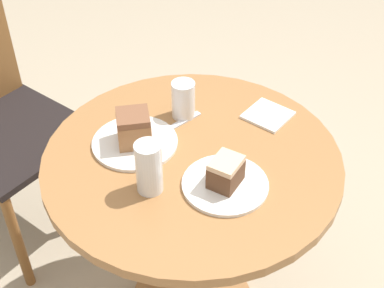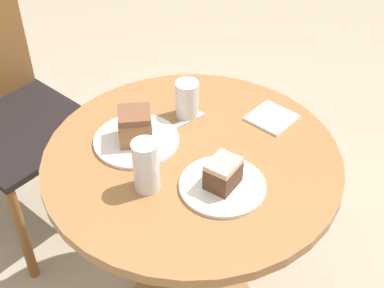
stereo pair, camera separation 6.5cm
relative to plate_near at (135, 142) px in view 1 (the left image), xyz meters
name	(u,v)px [view 1 (the left image)]	position (x,y,z in m)	size (l,w,h in m)	color
table	(192,202)	(0.05, -0.16, -0.19)	(0.81, 0.81, 0.71)	#9E6B3D
plate_near	(135,142)	(0.00, 0.00, 0.00)	(0.24, 0.24, 0.01)	white
plate_far	(225,184)	(-0.01, -0.29, 0.00)	(0.22, 0.22, 0.01)	white
cake_slice_near	(134,128)	(0.00, 0.00, 0.05)	(0.13, 0.13, 0.09)	#9E6B42
cake_slice_far	(226,172)	(-0.01, -0.29, 0.04)	(0.09, 0.07, 0.08)	brown
glass_lemonade	(183,102)	(0.18, -0.04, 0.04)	(0.07, 0.07, 0.11)	silver
glass_water	(149,170)	(-0.12, -0.14, 0.06)	(0.07, 0.07, 0.14)	silver
napkin_stack	(268,115)	(0.32, -0.25, 0.00)	(0.13, 0.13, 0.01)	white
fork	(178,124)	(0.13, -0.05, 0.00)	(0.17, 0.06, 0.00)	silver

